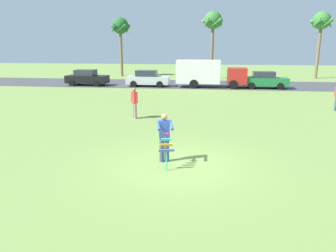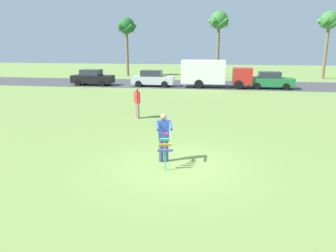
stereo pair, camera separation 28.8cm
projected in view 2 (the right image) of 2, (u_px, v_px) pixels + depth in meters
ground_plane at (177, 165)px, 11.00m from camera, size 120.00×120.00×0.00m
road_strip at (206, 84)px, 33.70m from camera, size 120.00×8.00×0.01m
person_kite_flyer at (164, 136)px, 11.13m from camera, size 0.65×0.74×1.73m
kite_held at (165, 146)px, 10.53m from camera, size 0.53×0.69×1.16m
parked_car_black at (92, 78)px, 32.95m from camera, size 4.26×1.96×1.60m
parked_car_silver at (153, 79)px, 32.00m from camera, size 4.20×1.84×1.60m
parked_truck_red_cab at (212, 73)px, 30.96m from camera, size 6.73×2.19×2.62m
parked_car_green at (270, 81)px, 30.29m from camera, size 4.23×1.90×1.60m
palm_tree_left_near at (127, 28)px, 41.56m from camera, size 2.58×2.71×7.53m
palm_tree_right_near at (219, 23)px, 37.88m from camera, size 2.58×2.71×7.97m
palm_tree_centre_far at (329, 23)px, 37.89m from camera, size 2.58×2.71×7.96m
person_walker_far at (137, 102)px, 17.89m from camera, size 0.43×0.43×1.73m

